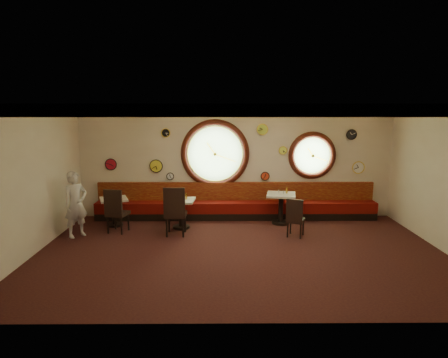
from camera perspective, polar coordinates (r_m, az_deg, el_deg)
floor at (r=9.01m, az=2.37°, el=-10.33°), size 9.00×6.00×0.00m
ceiling at (r=8.45m, az=2.53°, el=10.47°), size 9.00×6.00×0.02m
wall_back at (r=11.55m, az=1.70°, el=2.40°), size 9.00×0.02×3.20m
wall_front at (r=5.67m, az=3.97°, el=-5.72°), size 9.00×0.02×3.20m
wall_left at (r=9.49m, az=-25.82°, el=-0.28°), size 0.02×6.00×3.20m
molding_back at (r=11.39m, az=1.75°, el=9.91°), size 9.00×0.10×0.18m
molding_front at (r=5.50m, az=4.12°, el=9.74°), size 9.00×0.10×0.18m
molding_left at (r=9.34m, az=-26.25°, el=8.87°), size 0.10×6.00×0.18m
banquette_base at (r=11.57m, az=1.71°, el=-5.17°), size 8.00×0.55×0.20m
banquette_seat at (r=11.51m, az=1.72°, el=-3.97°), size 8.00×0.55×0.30m
banquette_back at (r=11.63m, az=1.69°, el=-1.79°), size 8.00×0.10×0.55m
porthole_left_glass at (r=11.50m, az=-1.29°, el=3.63°), size 1.66×0.02×1.66m
porthole_left_frame at (r=11.49m, az=-1.29°, el=3.62°), size 1.98×0.18×1.98m
porthole_left_ring at (r=11.46m, az=-1.29°, el=3.60°), size 1.61×0.03×1.61m
porthole_right_glass at (r=11.81m, az=12.46°, el=3.31°), size 1.10×0.02×1.10m
porthole_right_frame at (r=11.79m, az=12.47°, el=3.30°), size 1.38×0.18×1.38m
porthole_right_ring at (r=11.76m, az=12.50°, el=3.29°), size 1.09×0.03×1.09m
wall_clock_0 at (r=11.66m, az=-9.67°, el=1.84°), size 0.36×0.03×0.36m
wall_clock_1 at (r=12.19m, az=18.63°, el=1.57°), size 0.34×0.03×0.34m
wall_clock_2 at (r=11.93m, az=-15.85°, el=2.03°), size 0.32×0.03×0.32m
wall_clock_3 at (r=12.01m, az=17.75°, el=6.06°), size 0.28×0.03×0.28m
wall_clock_4 at (r=11.47m, az=5.51°, el=7.07°), size 0.30×0.03×0.30m
wall_clock_5 at (r=11.60m, az=8.41°, el=4.07°), size 0.22×0.03×0.22m
wall_clock_6 at (r=11.65m, az=-7.68°, el=0.39°), size 0.20×0.03×0.20m
wall_clock_7 at (r=11.52m, az=-8.32°, el=6.53°), size 0.24×0.03×0.24m
wall_clock_8 at (r=11.63m, az=5.89°, el=0.41°), size 0.24×0.03×0.24m
table_a at (r=11.17m, az=-15.42°, el=-4.08°), size 0.89×0.89×0.76m
table_b at (r=10.61m, az=-6.19°, el=-4.44°), size 0.75×0.75×0.78m
table_c at (r=11.07m, az=8.13°, el=-3.67°), size 0.89×0.89×0.84m
chair_a at (r=10.47m, az=-15.25°, el=-4.02°), size 0.59×0.59×0.71m
chair_b at (r=9.93m, az=-7.02°, el=-4.16°), size 0.53×0.53×0.77m
chair_c at (r=9.96m, az=10.12°, el=-5.14°), size 0.53×0.53×0.60m
condiment_a_salt at (r=11.18m, az=-15.79°, el=-2.33°), size 0.04×0.04×0.11m
condiment_b_salt at (r=10.54m, az=-6.61°, el=-2.68°), size 0.03×0.03×0.09m
condiment_c_salt at (r=11.07m, az=7.81°, el=-1.77°), size 0.03×0.03×0.09m
condiment_a_pepper at (r=11.06m, az=-15.43°, el=-2.43°), size 0.04×0.04×0.11m
condiment_b_pepper at (r=10.49m, az=-5.93°, el=-2.73°), size 0.03×0.03×0.09m
condiment_c_pepper at (r=11.02m, az=8.52°, el=-1.85°), size 0.03×0.03×0.09m
condiment_a_bottle at (r=11.12m, az=-14.93°, el=-2.17°), size 0.05×0.05×0.17m
condiment_b_bottle at (r=10.53m, az=-5.42°, el=-2.47°), size 0.05×0.05×0.16m
condiment_c_bottle at (r=11.06m, az=8.94°, el=-1.60°), size 0.05×0.05×0.17m
waiter at (r=10.46m, az=-20.41°, el=-3.40°), size 0.69×0.70×1.64m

